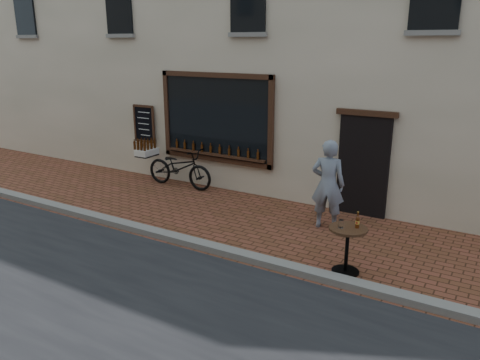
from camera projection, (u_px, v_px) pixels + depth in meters
The scene contains 5 objects.
ground at pixel (199, 253), 8.50m from camera, with size 90.00×90.00×0.00m, color brown.
kerb at pixel (206, 246), 8.65m from camera, with size 90.00×0.25×0.12m, color slate.
cargo_bicycle at pixel (178, 167), 12.28m from camera, with size 2.36×0.71×1.12m.
bistro_table at pixel (348, 241), 7.63m from camera, with size 0.62×0.62×1.07m.
pedestrian at pixel (328, 184), 9.42m from camera, with size 0.67×0.44×1.85m, color slate.
Camera 1 is at (4.63, -6.30, 3.68)m, focal length 35.00 mm.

